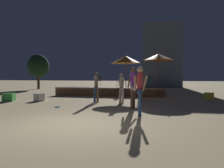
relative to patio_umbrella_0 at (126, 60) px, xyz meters
The scene contains 17 objects.
ground_plane 9.33m from the patio_umbrella_0, 93.00° to the right, with size 120.00×120.00×0.00m, color #D1B784.
wooden_deck 3.28m from the patio_umbrella_0, 127.72° to the left, with size 8.24×2.98×0.63m.
patio_umbrella_0 is the anchor object (origin of this frame).
patio_umbrella_1 2.22m from the patio_umbrella_0, ahead, with size 2.05×2.05×3.08m.
cube_seat_0 5.91m from the patio_umbrella_0, ahead, with size 0.69×0.69×0.42m.
cube_seat_1 6.27m from the patio_umbrella_0, 145.00° to the right, with size 0.57×0.57×0.44m.
cube_seat_2 7.84m from the patio_umbrella_0, 149.32° to the right, with size 0.74×0.74×0.47m.
person_0 7.23m from the patio_umbrella_0, 77.44° to the right, with size 0.52×0.31×1.84m.
person_1 3.92m from the patio_umbrella_0, 110.12° to the right, with size 0.29×0.49×1.68m.
person_2 5.61m from the patio_umbrella_0, 78.38° to the right, with size 0.58×0.30×1.88m.
person_3 3.87m from the patio_umbrella_0, 85.72° to the right, with size 0.39×0.42×1.64m.
bistro_chair_0 3.75m from the patio_umbrella_0, 139.03° to the left, with size 0.46×0.46×0.90m.
bistro_chair_1 2.75m from the patio_umbrella_0, 49.26° to the left, with size 0.45×0.46×0.90m.
bistro_chair_2 2.11m from the patio_umbrella_0, 114.37° to the left, with size 0.44×0.44×0.90m.
frisbee_disc 6.60m from the patio_umbrella_0, 114.15° to the right, with size 0.25×0.25×0.03m.
background_tree_1 13.45m from the patio_umbrella_0, 146.15° to the left, with size 2.40×2.40×3.94m.
distant_building 15.71m from the patio_umbrella_0, 79.94° to the left, with size 5.07×3.48×8.43m.
Camera 1 is at (2.67, -6.18, 1.49)m, focal length 35.00 mm.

